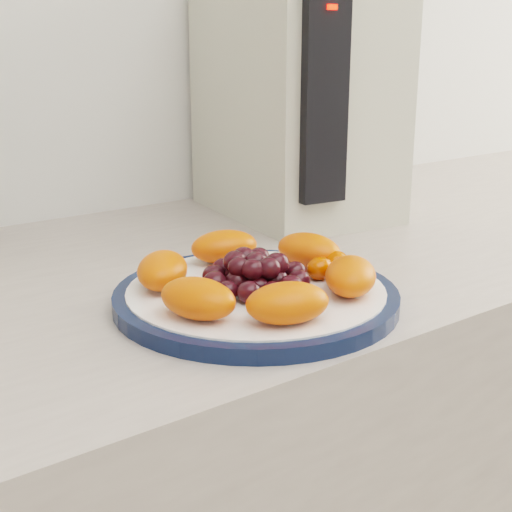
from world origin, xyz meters
TOP-DOWN VIEW (x-y plane):
  - plate_rim at (-0.01, 1.05)m, footprint 0.28×0.28m
  - plate_face at (-0.01, 1.05)m, footprint 0.25×0.25m
  - appliance_body at (0.26, 1.33)m, footprint 0.24×0.31m
  - appliance_panel at (0.19, 1.19)m, footprint 0.06×0.03m
  - appliance_led at (0.19, 1.18)m, footprint 0.01×0.01m
  - fruit_plate at (-0.01, 1.04)m, footprint 0.24×0.24m

SIDE VIEW (x-z plane):
  - plate_rim at x=-0.01m, z-range 0.90..0.91m
  - plate_face at x=-0.01m, z-range 0.90..0.92m
  - fruit_plate at x=-0.01m, z-range 0.92..0.95m
  - appliance_body at x=0.26m, z-range 0.90..1.26m
  - appliance_panel at x=0.19m, z-range 0.95..1.22m
  - appliance_led at x=0.19m, z-range 1.18..1.19m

